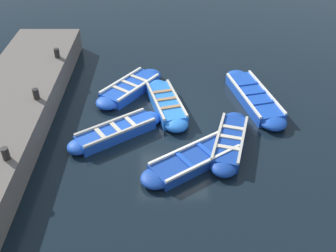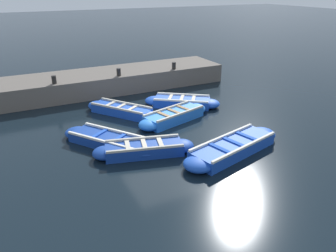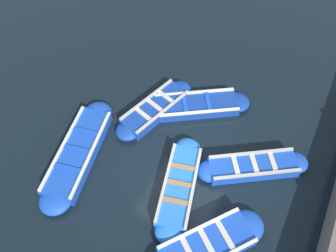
{
  "view_description": "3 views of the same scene",
  "coord_description": "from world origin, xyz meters",
  "px_view_note": "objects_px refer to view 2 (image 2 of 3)",
  "views": [
    {
      "loc": [
        -0.18,
        -10.77,
        7.78
      ],
      "look_at": [
        -0.2,
        -0.75,
        0.35
      ],
      "focal_mm": 42.0,
      "sensor_mm": 36.0,
      "label": 1
    },
    {
      "loc": [
        10.17,
        -4.77,
        4.93
      ],
      "look_at": [
        0.98,
        -0.13,
        0.44
      ],
      "focal_mm": 35.0,
      "sensor_mm": 36.0,
      "label": 2
    },
    {
      "loc": [
        -1.85,
        4.36,
        8.61
      ],
      "look_at": [
        0.94,
        -0.78,
        0.42
      ],
      "focal_mm": 35.0,
      "sensor_mm": 36.0,
      "label": 3
    }
  ],
  "objects_px": {
    "bollard_mid_south": "(174,66)",
    "boat_alongside": "(233,147)",
    "buoy_yellow_far": "(103,105)",
    "boat_bow_out": "(182,102)",
    "bollard_mid_north": "(119,72)",
    "boat_drifting": "(144,149)",
    "boat_far_corner": "(109,141)",
    "buoy_orange_near": "(155,103)",
    "boat_near_quay": "(121,110)",
    "bollard_north": "(54,80)",
    "boat_tucked": "(174,116)"
  },
  "relations": [
    {
      "from": "boat_alongside",
      "to": "buoy_orange_near",
      "type": "relative_size",
      "value": 13.88
    },
    {
      "from": "boat_near_quay",
      "to": "boat_tucked",
      "type": "bearing_deg",
      "value": 44.94
    },
    {
      "from": "boat_near_quay",
      "to": "bollard_mid_north",
      "type": "distance_m",
      "value": 2.87
    },
    {
      "from": "boat_far_corner",
      "to": "boat_bow_out",
      "type": "bearing_deg",
      "value": 118.96
    },
    {
      "from": "boat_alongside",
      "to": "buoy_yellow_far",
      "type": "xyz_separation_m",
      "value": [
        -5.8,
        -2.51,
        -0.03
      ]
    },
    {
      "from": "bollard_north",
      "to": "bollard_mid_south",
      "type": "height_order",
      "value": "same"
    },
    {
      "from": "bollard_mid_north",
      "to": "boat_far_corner",
      "type": "bearing_deg",
      "value": -22.87
    },
    {
      "from": "bollard_mid_south",
      "to": "bollard_mid_north",
      "type": "bearing_deg",
      "value": -90.0
    },
    {
      "from": "boat_near_quay",
      "to": "boat_alongside",
      "type": "distance_m",
      "value": 5.17
    },
    {
      "from": "boat_near_quay",
      "to": "boat_bow_out",
      "type": "height_order",
      "value": "boat_bow_out"
    },
    {
      "from": "bollard_north",
      "to": "buoy_orange_near",
      "type": "relative_size",
      "value": 1.18
    },
    {
      "from": "buoy_orange_near",
      "to": "bollard_mid_north",
      "type": "bearing_deg",
      "value": -162.23
    },
    {
      "from": "boat_bow_out",
      "to": "bollard_mid_south",
      "type": "relative_size",
      "value": 9.04
    },
    {
      "from": "bollard_mid_north",
      "to": "buoy_yellow_far",
      "type": "bearing_deg",
      "value": -40.27
    },
    {
      "from": "boat_far_corner",
      "to": "boat_tucked",
      "type": "bearing_deg",
      "value": 106.58
    },
    {
      "from": "boat_far_corner",
      "to": "buoy_yellow_far",
      "type": "relative_size",
      "value": 11.06
    },
    {
      "from": "bollard_north",
      "to": "bollard_mid_south",
      "type": "bearing_deg",
      "value": 90.0
    },
    {
      "from": "boat_drifting",
      "to": "buoy_yellow_far",
      "type": "bearing_deg",
      "value": 179.66
    },
    {
      "from": "boat_near_quay",
      "to": "boat_far_corner",
      "type": "height_order",
      "value": "boat_near_quay"
    },
    {
      "from": "buoy_orange_near",
      "to": "boat_tucked",
      "type": "bearing_deg",
      "value": -0.2
    },
    {
      "from": "boat_tucked",
      "to": "buoy_orange_near",
      "type": "bearing_deg",
      "value": 179.8
    },
    {
      "from": "boat_bow_out",
      "to": "buoy_yellow_far",
      "type": "bearing_deg",
      "value": -112.14
    },
    {
      "from": "bollard_mid_south",
      "to": "boat_alongside",
      "type": "bearing_deg",
      "value": -13.42
    },
    {
      "from": "bollard_north",
      "to": "buoy_yellow_far",
      "type": "height_order",
      "value": "bollard_north"
    },
    {
      "from": "boat_drifting",
      "to": "boat_near_quay",
      "type": "bearing_deg",
      "value": 171.9
    },
    {
      "from": "bollard_mid_south",
      "to": "boat_drifting",
      "type": "bearing_deg",
      "value": -34.84
    },
    {
      "from": "boat_drifting",
      "to": "boat_tucked",
      "type": "relative_size",
      "value": 0.97
    },
    {
      "from": "boat_far_corner",
      "to": "boat_bow_out",
      "type": "distance_m",
      "value": 4.56
    },
    {
      "from": "boat_alongside",
      "to": "boat_bow_out",
      "type": "relative_size",
      "value": 1.3
    },
    {
      "from": "boat_far_corner",
      "to": "boat_tucked",
      "type": "height_order",
      "value": "boat_tucked"
    },
    {
      "from": "boat_far_corner",
      "to": "boat_drifting",
      "type": "height_order",
      "value": "boat_drifting"
    },
    {
      "from": "buoy_orange_near",
      "to": "boat_drifting",
      "type": "bearing_deg",
      "value": -29.11
    },
    {
      "from": "boat_far_corner",
      "to": "buoy_orange_near",
      "type": "xyz_separation_m",
      "value": [
        -2.66,
        2.89,
        -0.01
      ]
    },
    {
      "from": "boat_drifting",
      "to": "bollard_mid_north",
      "type": "bearing_deg",
      "value": 167.74
    },
    {
      "from": "boat_drifting",
      "to": "boat_bow_out",
      "type": "bearing_deg",
      "value": 136.12
    },
    {
      "from": "boat_far_corner",
      "to": "boat_alongside",
      "type": "bearing_deg",
      "value": 55.31
    },
    {
      "from": "boat_tucked",
      "to": "boat_near_quay",
      "type": "bearing_deg",
      "value": -135.06
    },
    {
      "from": "boat_drifting",
      "to": "buoy_yellow_far",
      "type": "distance_m",
      "value": 4.62
    },
    {
      "from": "boat_bow_out",
      "to": "boat_near_quay",
      "type": "bearing_deg",
      "value": -95.21
    },
    {
      "from": "bollard_north",
      "to": "bollard_mid_south",
      "type": "xyz_separation_m",
      "value": [
        0.0,
        5.91,
        0.0
      ]
    },
    {
      "from": "boat_alongside",
      "to": "buoy_orange_near",
      "type": "height_order",
      "value": "boat_alongside"
    },
    {
      "from": "boat_alongside",
      "to": "boat_bow_out",
      "type": "height_order",
      "value": "boat_alongside"
    },
    {
      "from": "boat_alongside",
      "to": "bollard_mid_south",
      "type": "xyz_separation_m",
      "value": [
        -7.35,
        1.75,
        0.9
      ]
    },
    {
      "from": "boat_bow_out",
      "to": "buoy_yellow_far",
      "type": "height_order",
      "value": "boat_bow_out"
    },
    {
      "from": "bollard_north",
      "to": "bollard_mid_north",
      "type": "relative_size",
      "value": 1.0
    },
    {
      "from": "boat_alongside",
      "to": "buoy_yellow_far",
      "type": "relative_size",
      "value": 13.15
    },
    {
      "from": "boat_tucked",
      "to": "buoy_yellow_far",
      "type": "height_order",
      "value": "boat_tucked"
    },
    {
      "from": "bollard_mid_south",
      "to": "buoy_orange_near",
      "type": "xyz_separation_m",
      "value": [
        2.39,
        -2.19,
        -0.94
      ]
    },
    {
      "from": "boat_alongside",
      "to": "buoy_orange_near",
      "type": "bearing_deg",
      "value": -175.0
    },
    {
      "from": "boat_near_quay",
      "to": "boat_drifting",
      "type": "distance_m",
      "value": 3.61
    }
  ]
}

